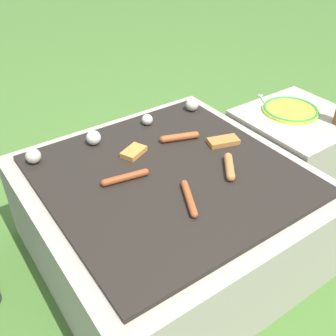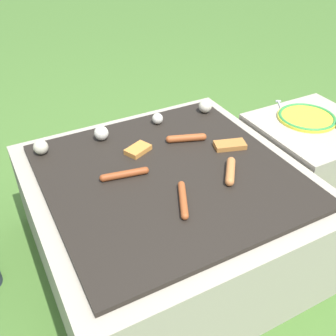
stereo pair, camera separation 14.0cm
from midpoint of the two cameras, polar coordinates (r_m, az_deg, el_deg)
The scene contains 12 objects.
ground_plane at distance 1.69m, azimuth -2.42°, elevation -12.19°, with size 14.00×14.00×0.00m, color #47702D.
grill at distance 1.55m, azimuth -2.61°, elevation -7.05°, with size 0.97×0.97×0.42m.
side_ledge at distance 1.95m, azimuth 15.56°, elevation 1.77°, with size 0.47×0.47×0.42m.
sausage_front_center at distance 1.38m, azimuth -9.11°, elevation -1.46°, with size 0.18×0.05×0.03m.
sausage_front_left at distance 1.28m, azimuth -0.05°, elevation -4.52°, with size 0.09×0.17×0.02m.
sausage_mid_left at distance 1.42m, azimuth 6.14°, elevation 0.10°, with size 0.11×0.13×0.03m.
sausage_front_right at distance 1.59m, azimuth -0.83°, elevation 4.43°, with size 0.16×0.08×0.03m.
bread_slice_left at distance 1.57m, azimuth 5.53°, elevation 3.81°, with size 0.13×0.09×0.02m.
bread_slice_center at distance 1.52m, azimuth -7.65°, elevation 2.26°, with size 0.11×0.10×0.02m.
mushroom_row at distance 1.64m, azimuth -9.38°, elevation 5.65°, with size 0.79×0.07×0.06m.
plate_colorful at distance 1.87m, azimuth 15.33°, elevation 8.11°, with size 0.25×0.25×0.02m.
fork_utensil at distance 1.91m, azimuth 11.85°, elevation 9.11°, with size 0.12×0.18×0.01m.
Camera 1 is at (-0.65, -0.93, 1.26)m, focal length 42.00 mm.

